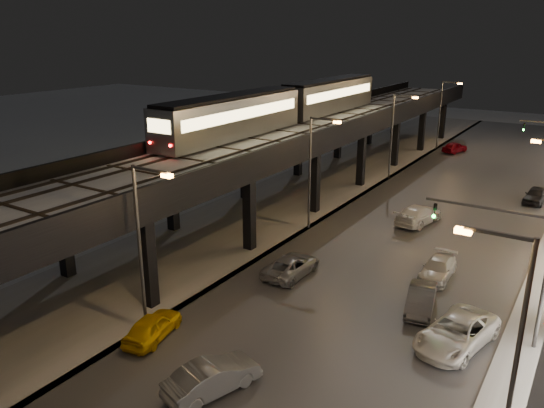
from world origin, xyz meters
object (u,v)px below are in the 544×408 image
Objects in this scene: car_onc_dark at (457,333)px; car_mid_silver at (291,266)px; car_taxi at (153,327)px; car_far_white at (455,148)px; car_onc_silver at (421,300)px; car_onc_white at (438,269)px; car_mid_dark at (418,215)px; car_near_white at (212,378)px; car_onc_red at (536,196)px; subway_train at (288,104)px.

car_mid_silver is at bearing 178.95° from car_onc_dark.
car_taxi is 53.42m from car_far_white.
car_onc_silver reaches higher than car_mid_silver.
car_mid_dark is at bearing 112.72° from car_onc_white.
car_onc_white is (5.07, 16.67, -0.11)m from car_near_white.
car_near_white is 1.08× the size of car_onc_silver.
car_taxi is 0.92× the size of car_onc_red.
car_mid_silver is 1.12× the size of car_onc_red.
car_mid_silver is at bearing 84.40° from car_mid_dark.
car_mid_dark reaches higher than car_far_white.
car_far_white reaches higher than car_mid_silver.
car_taxi is at bearing -72.69° from subway_train.
car_mid_silver is (11.03, -17.94, -7.71)m from subway_train.
subway_train is 27.65m from car_onc_silver.
car_taxi is 15.38m from car_onc_dark.
subway_train is 24.72m from car_onc_red.
car_near_white reaches higher than car_taxi.
car_onc_silver is (4.63, -14.10, -0.08)m from car_mid_dark.
car_onc_white is 1.03× the size of car_onc_red.
car_mid_silver is 27.73m from car_onc_red.
car_mid_silver is at bearing 168.08° from car_onc_silver.
subway_train is 22.43m from car_mid_silver.
car_onc_white is (4.24, -9.34, -0.13)m from car_mid_dark.
car_near_white is (5.30, -1.74, 0.07)m from car_taxi.
car_mid_dark is (0.83, 26.01, 0.03)m from car_near_white.
car_onc_dark is (13.36, 7.61, 0.10)m from car_taxi.
car_onc_white is at bearing 83.15° from car_onc_silver.
car_onc_dark is (22.14, -20.56, -7.60)m from subway_train.
car_near_white is 38.20m from car_onc_red.
car_onc_dark reaches higher than car_near_white.
car_mid_silver is 0.90× the size of car_mid_dark.
car_onc_silver reaches higher than car_taxi.
car_onc_dark reaches higher than car_mid_silver.
car_mid_dark is 1.28× the size of car_far_white.
car_onc_dark is at bearing -42.88° from subway_train.
car_taxi is 0.71× the size of car_onc_dark.
car_taxi is (8.78, -28.17, -7.70)m from subway_train.
car_near_white is at bearing -126.18° from car_onc_silver.
car_mid_dark is 18.17m from car_onc_dark.
car_onc_white is (19.15, -13.24, -7.74)m from subway_train.
car_far_white is 47.25m from car_onc_dark.
car_onc_white is at bearing 119.60° from car_far_white.
car_mid_dark is 1.27× the size of car_onc_silver.
car_far_white is at bearing 101.03° from car_onc_white.
car_mid_dark is at bearing -14.67° from subway_train.
subway_train is 8.72× the size of car_onc_silver.
car_mid_silver is at bearing -58.15° from car_near_white.
car_near_white is 1.08× the size of car_far_white.
car_near_white reaches higher than car_far_white.
car_onc_white is at bearing 124.25° from car_mid_dark.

